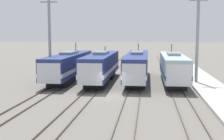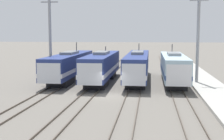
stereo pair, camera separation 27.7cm
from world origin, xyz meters
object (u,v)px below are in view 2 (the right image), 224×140
Objects in this scene: locomotive_center_right at (137,66)px; catenary_tower_right at (198,36)px; locomotive_center_left at (101,67)px; catenary_tower_left at (50,36)px; locomotive_far_right at (174,68)px; locomotive_far_left at (69,66)px.

catenary_tower_right is at bearing -11.03° from locomotive_center_right.
locomotive_center_left is 1.40× the size of catenary_tower_left.
locomotive_center_left is at bearing -163.38° from locomotive_center_right.
catenary_tower_left reaches higher than locomotive_center_right.
catenary_tower_left is at bearing -179.70° from locomotive_far_right.
locomotive_far_left is 1.14× the size of locomotive_far_right.
catenary_tower_right is (7.83, -1.53, 4.18)m from locomotive_center_right.
catenary_tower_left is 1.00× the size of catenary_tower_right.
catenary_tower_right is (12.69, -0.08, 4.16)m from locomotive_center_left.
catenary_tower_right is (19.74, 0.00, 0.00)m from catenary_tower_left.
catenary_tower_right reaches higher than locomotive_far_left.
locomotive_far_left is 0.96× the size of locomotive_center_right.
catenary_tower_right is at bearing 0.00° from catenary_tower_left.
catenary_tower_left is at bearing 180.00° from catenary_tower_right.
catenary_tower_left is (-7.05, -0.08, 4.16)m from locomotive_center_left.
catenary_tower_right is at bearing -0.34° from locomotive_center_left.
locomotive_center_right is at bearing 7.30° from catenary_tower_left.
locomotive_far_left is 1.09× the size of locomotive_center_left.
locomotive_far_right is at bearing 0.07° from locomotive_center_left.
locomotive_far_right reaches higher than locomotive_center_left.
locomotive_center_left is 13.35m from catenary_tower_right.
locomotive_far_left is 9.72m from locomotive_center_right.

